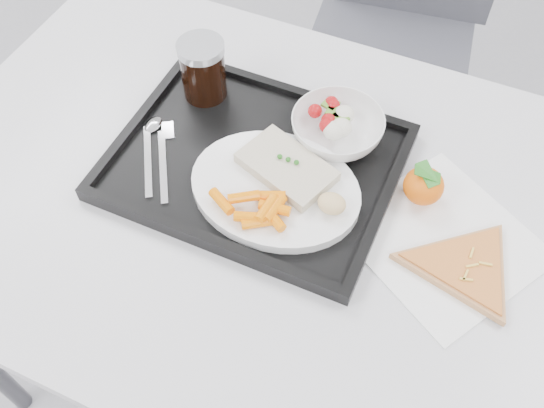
% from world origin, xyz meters
% --- Properties ---
extents(table, '(1.20, 0.80, 0.75)m').
position_xyz_m(table, '(0.00, 0.30, 0.68)').
color(table, silver).
rests_on(table, ground).
extents(chair, '(0.48, 0.48, 0.93)m').
position_xyz_m(chair, '(-0.01, 1.12, 0.54)').
color(chair, '#3E3F47').
rests_on(chair, ground).
extents(tray, '(0.45, 0.35, 0.03)m').
position_xyz_m(tray, '(-0.06, 0.34, 0.76)').
color(tray, black).
rests_on(tray, table).
extents(dinner_plate, '(0.27, 0.27, 0.02)m').
position_xyz_m(dinner_plate, '(-0.00, 0.30, 0.77)').
color(dinner_plate, white).
rests_on(dinner_plate, tray).
extents(fish_fillet, '(0.17, 0.13, 0.03)m').
position_xyz_m(fish_fillet, '(0.00, 0.33, 0.79)').
color(fish_fillet, beige).
rests_on(fish_fillet, dinner_plate).
extents(bread_roll, '(0.05, 0.04, 0.03)m').
position_xyz_m(bread_roll, '(0.09, 0.29, 0.80)').
color(bread_roll, '#E8CA82').
rests_on(bread_roll, dinner_plate).
extents(salad_bowl, '(0.15, 0.15, 0.05)m').
position_xyz_m(salad_bowl, '(0.04, 0.44, 0.79)').
color(salad_bowl, white).
rests_on(salad_bowl, tray).
extents(cola_glass, '(0.08, 0.08, 0.11)m').
position_xyz_m(cola_glass, '(-0.21, 0.45, 0.82)').
color(cola_glass, black).
rests_on(cola_glass, tray).
extents(cutlery, '(0.13, 0.16, 0.01)m').
position_xyz_m(cutlery, '(-0.22, 0.30, 0.77)').
color(cutlery, silver).
rests_on(cutlery, tray).
extents(napkin, '(0.34, 0.33, 0.00)m').
position_xyz_m(napkin, '(0.26, 0.33, 0.75)').
color(napkin, white).
rests_on(napkin, table).
extents(tangerine, '(0.08, 0.08, 0.07)m').
position_xyz_m(tangerine, '(0.20, 0.39, 0.79)').
color(tangerine, gold).
rests_on(tangerine, napkin).
extents(pizza_slice, '(0.26, 0.26, 0.02)m').
position_xyz_m(pizza_slice, '(0.30, 0.29, 0.76)').
color(pizza_slice, tan).
rests_on(pizza_slice, napkin).
extents(carrot_pile, '(0.13, 0.08, 0.03)m').
position_xyz_m(carrot_pile, '(-0.00, 0.24, 0.80)').
color(carrot_pile, orange).
rests_on(carrot_pile, dinner_plate).
extents(salad_contents, '(0.08, 0.08, 0.03)m').
position_xyz_m(salad_contents, '(0.03, 0.45, 0.80)').
color(salad_contents, '#A40E11').
rests_on(salad_contents, salad_bowl).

